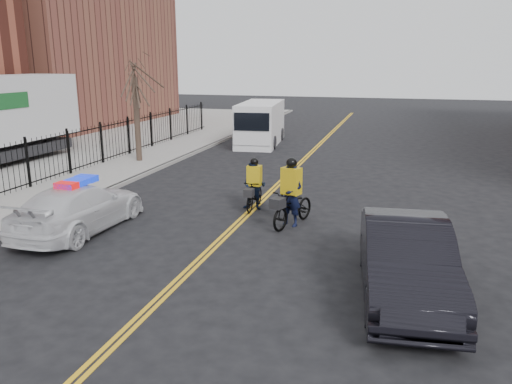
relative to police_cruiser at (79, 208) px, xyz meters
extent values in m
plane|color=black|center=(4.26, -0.46, -0.71)|extent=(120.00, 120.00, 0.00)
cube|color=yellow|center=(4.18, 7.54, -0.70)|extent=(0.10, 60.00, 0.01)
cube|color=yellow|center=(4.34, 7.54, -0.70)|extent=(0.10, 60.00, 0.01)
cube|color=gray|center=(-3.24, 7.54, -0.63)|extent=(3.00, 60.00, 0.15)
cube|color=gray|center=(-1.74, 7.54, -0.63)|extent=(0.20, 60.00, 0.15)
cube|color=brown|center=(-18.74, 23.54, 6.29)|extent=(14.00, 18.00, 14.00)
cylinder|color=#362820|center=(-3.34, 9.54, 1.44)|extent=(0.28, 0.28, 4.00)
imported|color=white|center=(0.00, 0.00, -0.01)|extent=(2.02, 4.85, 1.40)
cube|color=#0C26CC|center=(0.00, 0.00, 0.77)|extent=(0.60, 1.29, 0.16)
imported|color=black|center=(9.19, -1.75, 0.12)|extent=(2.29, 5.17, 1.65)
cube|color=white|center=(0.76, 17.00, 0.54)|extent=(2.79, 6.05, 2.49)
cube|color=white|center=(1.04, 14.47, 0.32)|extent=(2.19, 1.09, 1.30)
cube|color=black|center=(1.08, 14.04, 0.97)|extent=(1.95, 0.32, 0.97)
cylinder|color=black|center=(-0.08, 15.16, -0.33)|extent=(0.35, 0.78, 0.76)
cylinder|color=black|center=(1.97, 15.39, -0.33)|extent=(0.35, 0.78, 0.76)
cylinder|color=black|center=(-0.45, 18.61, -0.33)|extent=(0.35, 0.78, 0.76)
cylinder|color=black|center=(1.59, 18.83, -0.33)|extent=(0.35, 0.78, 0.76)
cylinder|color=black|center=(-9.52, 10.74, -0.14)|extent=(0.12, 0.12, 1.14)
imported|color=black|center=(5.85, 2.23, -0.15)|extent=(1.40, 2.27, 1.12)
imported|color=black|center=(5.85, 2.23, 0.26)|extent=(0.82, 0.66, 1.93)
cube|color=gold|center=(5.85, 2.23, 0.68)|extent=(0.64, 0.53, 0.81)
sphere|color=black|center=(5.85, 2.23, 1.23)|extent=(0.32, 0.32, 0.32)
cube|color=black|center=(5.61, 1.52, 0.17)|extent=(0.46, 0.49, 0.30)
imported|color=black|center=(4.31, 3.56, -0.18)|extent=(0.50, 1.75, 1.05)
imported|color=black|center=(4.31, 3.56, 0.10)|extent=(0.79, 0.62, 1.62)
cube|color=gold|center=(4.31, 3.56, 0.46)|extent=(0.46, 0.32, 0.68)
sphere|color=black|center=(4.31, 3.56, 0.92)|extent=(0.27, 0.27, 0.27)
cube|color=black|center=(4.31, 2.93, 0.03)|extent=(0.29, 0.34, 0.25)
camera|label=1|loc=(8.88, -12.01, 4.14)|focal=35.00mm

